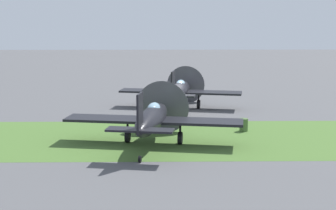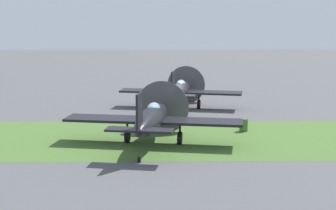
{
  "view_description": "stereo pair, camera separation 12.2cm",
  "coord_description": "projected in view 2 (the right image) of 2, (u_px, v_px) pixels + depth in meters",
  "views": [
    {
      "loc": [
        -1.85,
        -42.56,
        8.04
      ],
      "look_at": [
        -1.21,
        -5.29,
        1.47
      ],
      "focal_mm": 54.12,
      "sensor_mm": 36.0,
      "label": 1
    },
    {
      "loc": [
        -1.73,
        -42.56,
        8.04
      ],
      "look_at": [
        -1.21,
        -5.29,
        1.47
      ],
      "focal_mm": 54.12,
      "sensor_mm": 36.0,
      "label": 2
    }
  ],
  "objects": [
    {
      "name": "ground_plane",
      "position": [
        181.0,
        111.0,
        43.33
      ],
      "size": [
        160.0,
        160.0,
        0.0
      ],
      "primitive_type": "plane",
      "color": "#515154"
    },
    {
      "name": "grass_verge",
      "position": [
        187.0,
        138.0,
        33.71
      ],
      "size": [
        120.0,
        11.0,
        0.01
      ],
      "primitive_type": "cube",
      "color": "#476B2D",
      "rests_on": "ground"
    },
    {
      "name": "airplane_lead",
      "position": [
        180.0,
        90.0,
        44.25
      ],
      "size": [
        10.89,
        8.69,
        3.85
      ],
      "rotation": [
        0.0,
        0.0,
        -0.19
      ],
      "color": "black",
      "rests_on": "ground"
    },
    {
      "name": "airplane_wingman",
      "position": [
        152.0,
        118.0,
        31.73
      ],
      "size": [
        11.46,
        9.13,
        4.06
      ],
      "rotation": [
        0.0,
        0.0,
        -0.17
      ],
      "color": "black",
      "rests_on": "ground"
    },
    {
      "name": "ground_crew_chief",
      "position": [
        195.0,
        86.0,
        52.51
      ],
      "size": [
        0.61,
        0.38,
        1.73
      ],
      "rotation": [
        0.0,
        0.0,
        0.3
      ],
      "color": "#847A5B",
      "rests_on": "ground"
    },
    {
      "name": "fuel_drum",
      "position": [
        244.0,
        125.0,
        35.74
      ],
      "size": [
        0.6,
        0.6,
        0.9
      ],
      "primitive_type": "cylinder",
      "color": "#476633",
      "rests_on": "ground"
    }
  ]
}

